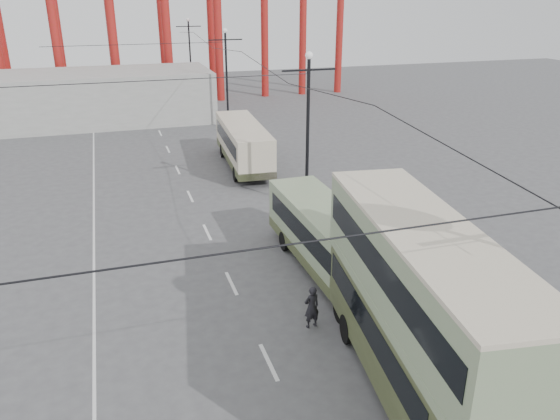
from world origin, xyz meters
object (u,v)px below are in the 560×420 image
object	(u,v)px
single_decker_green	(331,242)
pedestrian	(312,307)
double_decker_bus	(420,306)
single_decker_cream	(243,143)

from	to	relation	value
single_decker_green	pedestrian	xyz separation A→B (m)	(-2.33, -3.65, -0.86)
double_decker_bus	pedestrian	distance (m)	5.54
single_decker_cream	pedestrian	bearing A→B (deg)	-93.45
double_decker_bus	pedestrian	world-z (taller)	double_decker_bus
double_decker_bus	single_decker_green	distance (m)	8.46
double_decker_bus	single_decker_green	world-z (taller)	double_decker_bus
double_decker_bus	single_decker_green	xyz separation A→B (m)	(0.56, 8.29, -1.61)
single_decker_green	single_decker_cream	world-z (taller)	single_decker_cream
double_decker_bus	single_decker_cream	world-z (taller)	double_decker_bus
double_decker_bus	single_decker_cream	distance (m)	26.37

